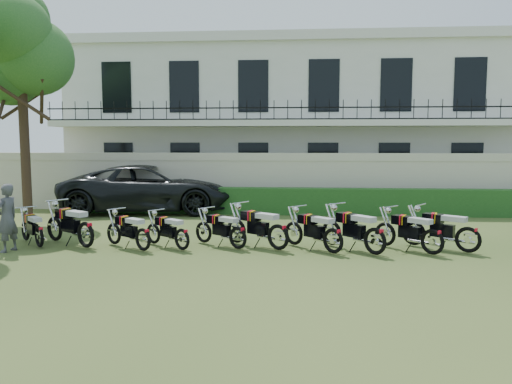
{
  "coord_description": "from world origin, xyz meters",
  "views": [
    {
      "loc": [
        0.34,
        -11.59,
        2.78
      ],
      "look_at": [
        -0.79,
        2.61,
        1.31
      ],
      "focal_mm": 35.0,
      "sensor_mm": 36.0,
      "label": 1
    }
  ],
  "objects_px": {
    "motorcycle_3": "(182,234)",
    "motorcycle_4": "(238,232)",
    "motorcycle_8": "(433,236)",
    "motorcycle_6": "(333,235)",
    "suv": "(149,189)",
    "motorcycle_2": "(143,234)",
    "motorcycle_9": "(468,233)",
    "motorcycle_7": "(375,234)",
    "motorcycle_5": "(278,231)",
    "motorcycle_1": "(86,228)",
    "tree_west_near": "(21,48)",
    "inspector": "(7,218)",
    "motorcycle_0": "(39,231)"
  },
  "relations": [
    {
      "from": "motorcycle_4",
      "to": "motorcycle_8",
      "type": "height_order",
      "value": "motorcycle_8"
    },
    {
      "from": "motorcycle_4",
      "to": "motorcycle_9",
      "type": "height_order",
      "value": "motorcycle_9"
    },
    {
      "from": "suv",
      "to": "motorcycle_0",
      "type": "bearing_deg",
      "value": 164.29
    },
    {
      "from": "motorcycle_8",
      "to": "motorcycle_3",
      "type": "bearing_deg",
      "value": 134.04
    },
    {
      "from": "motorcycle_4",
      "to": "tree_west_near",
      "type": "bearing_deg",
      "value": 97.07
    },
    {
      "from": "motorcycle_7",
      "to": "motorcycle_9",
      "type": "bearing_deg",
      "value": -32.68
    },
    {
      "from": "motorcycle_2",
      "to": "motorcycle_9",
      "type": "bearing_deg",
      "value": -52.01
    },
    {
      "from": "motorcycle_0",
      "to": "motorcycle_7",
      "type": "distance_m",
      "value": 8.55
    },
    {
      "from": "motorcycle_6",
      "to": "motorcycle_9",
      "type": "bearing_deg",
      "value": -40.58
    },
    {
      "from": "motorcycle_3",
      "to": "inspector",
      "type": "relative_size",
      "value": 0.83
    },
    {
      "from": "motorcycle_3",
      "to": "motorcycle_8",
      "type": "bearing_deg",
      "value": -53.25
    },
    {
      "from": "motorcycle_3",
      "to": "motorcycle_6",
      "type": "distance_m",
      "value": 3.79
    },
    {
      "from": "motorcycle_5",
      "to": "motorcycle_4",
      "type": "bearing_deg",
      "value": 121.17
    },
    {
      "from": "motorcycle_8",
      "to": "motorcycle_6",
      "type": "bearing_deg",
      "value": 135.51
    },
    {
      "from": "motorcycle_7",
      "to": "inspector",
      "type": "distance_m",
      "value": 9.14
    },
    {
      "from": "motorcycle_3",
      "to": "motorcycle_8",
      "type": "relative_size",
      "value": 0.97
    },
    {
      "from": "motorcycle_2",
      "to": "suv",
      "type": "bearing_deg",
      "value": 50.36
    },
    {
      "from": "tree_west_near",
      "to": "inspector",
      "type": "distance_m",
      "value": 7.25
    },
    {
      "from": "motorcycle_5",
      "to": "motorcycle_9",
      "type": "relative_size",
      "value": 1.03
    },
    {
      "from": "motorcycle_6",
      "to": "motorcycle_7",
      "type": "bearing_deg",
      "value": -50.97
    },
    {
      "from": "motorcycle_5",
      "to": "motorcycle_2",
      "type": "bearing_deg",
      "value": 130.46
    },
    {
      "from": "motorcycle_4",
      "to": "motorcycle_1",
      "type": "bearing_deg",
      "value": 127.6
    },
    {
      "from": "motorcycle_2",
      "to": "motorcycle_1",
      "type": "bearing_deg",
      "value": 117.27
    },
    {
      "from": "suv",
      "to": "motorcycle_4",
      "type": "bearing_deg",
      "value": -154.96
    },
    {
      "from": "tree_west_near",
      "to": "motorcycle_9",
      "type": "distance_m",
      "value": 15.15
    },
    {
      "from": "motorcycle_2",
      "to": "inspector",
      "type": "bearing_deg",
      "value": 129.41
    },
    {
      "from": "tree_west_near",
      "to": "suv",
      "type": "xyz_separation_m",
      "value": [
        3.59,
        2.41,
        -4.97
      ]
    },
    {
      "from": "motorcycle_0",
      "to": "motorcycle_2",
      "type": "bearing_deg",
      "value": -48.58
    },
    {
      "from": "motorcycle_1",
      "to": "suv",
      "type": "xyz_separation_m",
      "value": [
        -0.32,
        6.72,
        0.38
      ]
    },
    {
      "from": "motorcycle_3",
      "to": "motorcycle_4",
      "type": "xyz_separation_m",
      "value": [
        1.39,
        0.24,
        0.02
      ]
    },
    {
      "from": "motorcycle_9",
      "to": "motorcycle_1",
      "type": "bearing_deg",
      "value": 126.86
    },
    {
      "from": "motorcycle_0",
      "to": "motorcycle_1",
      "type": "height_order",
      "value": "motorcycle_1"
    },
    {
      "from": "motorcycle_6",
      "to": "motorcycle_9",
      "type": "xyz_separation_m",
      "value": [
        3.33,
        0.33,
        0.02
      ]
    },
    {
      "from": "motorcycle_1",
      "to": "motorcycle_8",
      "type": "distance_m",
      "value": 8.71
    },
    {
      "from": "inspector",
      "to": "tree_west_near",
      "type": "bearing_deg",
      "value": -142.04
    },
    {
      "from": "motorcycle_0",
      "to": "inspector",
      "type": "distance_m",
      "value": 0.84
    },
    {
      "from": "motorcycle_8",
      "to": "motorcycle_9",
      "type": "height_order",
      "value": "motorcycle_9"
    },
    {
      "from": "motorcycle_3",
      "to": "motorcycle_7",
      "type": "bearing_deg",
      "value": -54.9
    },
    {
      "from": "motorcycle_2",
      "to": "motorcycle_5",
      "type": "height_order",
      "value": "motorcycle_5"
    },
    {
      "from": "motorcycle_9",
      "to": "motorcycle_0",
      "type": "bearing_deg",
      "value": 126.9
    },
    {
      "from": "motorcycle_1",
      "to": "motorcycle_5",
      "type": "xyz_separation_m",
      "value": [
        4.96,
        0.13,
        -0.02
      ]
    },
    {
      "from": "motorcycle_6",
      "to": "motorcycle_1",
      "type": "bearing_deg",
      "value": 132.53
    },
    {
      "from": "motorcycle_0",
      "to": "motorcycle_1",
      "type": "relative_size",
      "value": 0.71
    },
    {
      "from": "motorcycle_4",
      "to": "motorcycle_9",
      "type": "distance_m",
      "value": 5.72
    },
    {
      "from": "tree_west_near",
      "to": "motorcycle_4",
      "type": "relative_size",
      "value": 5.14
    },
    {
      "from": "motorcycle_5",
      "to": "suv",
      "type": "relative_size",
      "value": 0.27
    },
    {
      "from": "motorcycle_0",
      "to": "motorcycle_9",
      "type": "bearing_deg",
      "value": -43.63
    },
    {
      "from": "motorcycle_0",
      "to": "motorcycle_8",
      "type": "height_order",
      "value": "motorcycle_8"
    },
    {
      "from": "motorcycle_3",
      "to": "motorcycle_5",
      "type": "relative_size",
      "value": 0.81
    },
    {
      "from": "motorcycle_2",
      "to": "motorcycle_3",
      "type": "xyz_separation_m",
      "value": [
        0.96,
        0.17,
        -0.02
      ]
    }
  ]
}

